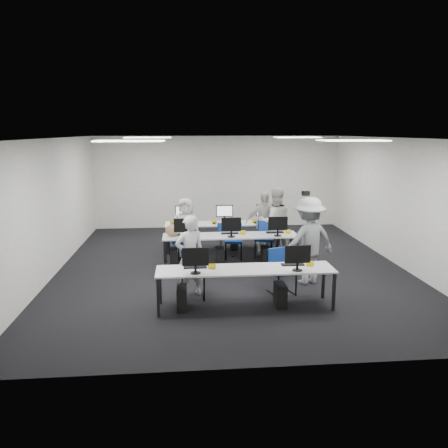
{
  "coord_description": "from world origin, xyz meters",
  "views": [
    {
      "loc": [
        -1.06,
        -9.83,
        3.15
      ],
      "look_at": [
        -0.15,
        0.21,
        1.0
      ],
      "focal_mm": 35.0,
      "sensor_mm": 36.0,
      "label": 1
    }
  ],
  "objects": [
    {
      "name": "equipment_mid",
      "position": [
        -0.19,
        0.18,
        0.36
      ],
      "size": [
        2.91,
        0.41,
        1.19
      ],
      "color": "white",
      "rests_on": "desk_mid"
    },
    {
      "name": "chair_6",
      "position": [
        -0.0,
        1.09,
        0.27
      ],
      "size": [
        0.53,
        0.56,
        0.87
      ],
      "rotation": [
        0.0,
        0.0,
        -0.26
      ],
      "color": "navy",
      "rests_on": "ground"
    },
    {
      "name": "desk_front",
      "position": [
        0.0,
        -2.4,
        0.68
      ],
      "size": [
        3.2,
        0.7,
        0.73
      ],
      "color": "silver",
      "rests_on": "ground"
    },
    {
      "name": "chair_7",
      "position": [
        1.01,
        0.93,
        0.3
      ],
      "size": [
        0.52,
        0.56,
        0.95
      ],
      "rotation": [
        0.0,
        0.0,
        -0.12
      ],
      "color": "navy",
      "rests_on": "ground"
    },
    {
      "name": "desk_back",
      "position": [
        0.0,
        1.6,
        0.68
      ],
      "size": [
        3.2,
        0.7,
        0.73
      ],
      "color": "silver",
      "rests_on": "ground"
    },
    {
      "name": "chair_4",
      "position": [
        0.94,
        0.78,
        0.29
      ],
      "size": [
        0.59,
        0.62,
        0.93
      ],
      "rotation": [
        0.0,
        0.0,
        -0.33
      ],
      "color": "navy",
      "rests_on": "ground"
    },
    {
      "name": "chair_3",
      "position": [
        0.14,
        0.76,
        0.28
      ],
      "size": [
        0.48,
        0.51,
        0.87
      ],
      "rotation": [
        0.0,
        0.0,
        -0.12
      ],
      "color": "navy",
      "rests_on": "ground"
    },
    {
      "name": "student_1",
      "position": [
        1.21,
        0.87,
        0.89
      ],
      "size": [
        0.87,
        0.69,
        1.77
      ],
      "primitive_type": "imported",
      "rotation": [
        0.0,
        0.0,
        3.16
      ],
      "color": "beige",
      "rests_on": "ground"
    },
    {
      "name": "photographer",
      "position": [
        1.49,
        -1.22,
        0.91
      ],
      "size": [
        1.33,
        0.99,
        1.83
      ],
      "primitive_type": "imported",
      "rotation": [
        0.0,
        0.0,
        3.43
      ],
      "color": "gray",
      "rests_on": "ground"
    },
    {
      "name": "room",
      "position": [
        0.0,
        0.0,
        1.5
      ],
      "size": [
        9.0,
        9.02,
        3.0
      ],
      "color": "black",
      "rests_on": "ground"
    },
    {
      "name": "equipment_back",
      "position": [
        0.19,
        1.62,
        0.36
      ],
      "size": [
        2.91,
        0.41,
        1.19
      ],
      "color": "white",
      "rests_on": "desk_back"
    },
    {
      "name": "handbag",
      "position": [
        -1.36,
        0.22,
        0.87
      ],
      "size": [
        0.35,
        0.23,
        0.28
      ],
      "primitive_type": "ellipsoid",
      "rotation": [
        0.0,
        0.0,
        0.04
      ],
      "color": "#8A6847",
      "rests_on": "desk_mid"
    },
    {
      "name": "chair_2",
      "position": [
        -1.11,
        0.81,
        0.28
      ],
      "size": [
        0.55,
        0.57,
        0.89
      ],
      "rotation": [
        0.0,
        0.0,
        0.28
      ],
      "color": "navy",
      "rests_on": "ground"
    },
    {
      "name": "student_2",
      "position": [
        -1.06,
        1.11,
        0.75
      ],
      "size": [
        0.77,
        0.54,
        1.49
      ],
      "primitive_type": "imported",
      "rotation": [
        0.0,
        0.0,
        -0.1
      ],
      "color": "beige",
      "rests_on": "ground"
    },
    {
      "name": "desk_mid",
      "position": [
        0.0,
        0.2,
        0.68
      ],
      "size": [
        3.2,
        0.7,
        0.73
      ],
      "color": "silver",
      "rests_on": "ground"
    },
    {
      "name": "student_0",
      "position": [
        -0.99,
        -1.71,
        0.8
      ],
      "size": [
        0.67,
        0.55,
        1.59
      ],
      "primitive_type": "imported",
      "rotation": [
        0.0,
        0.0,
        3.47
      ],
      "color": "beige",
      "rests_on": "ground"
    },
    {
      "name": "dslr_camera",
      "position": [
        1.44,
        -1.05,
        1.89
      ],
      "size": [
        0.19,
        0.21,
        0.1
      ],
      "primitive_type": "cube",
      "rotation": [
        0.0,
        0.0,
        3.43
      ],
      "color": "black",
      "rests_on": "photographer"
    },
    {
      "name": "ceiling_panels",
      "position": [
        0.0,
        0.0,
        2.98
      ],
      "size": [
        5.2,
        4.6,
        0.02
      ],
      "color": "white",
      "rests_on": "room"
    },
    {
      "name": "chair_0",
      "position": [
        -0.94,
        -1.81,
        0.29
      ],
      "size": [
        0.45,
        0.49,
        0.92
      ],
      "rotation": [
        0.0,
        0.0,
        -0.0
      ],
      "color": "navy",
      "rests_on": "ground"
    },
    {
      "name": "chair_5",
      "position": [
        -1.25,
        0.97,
        0.27
      ],
      "size": [
        0.52,
        0.55,
        0.85
      ],
      "rotation": [
        0.0,
        0.0,
        0.28
      ],
      "color": "navy",
      "rests_on": "ground"
    },
    {
      "name": "chair_1",
      "position": [
        0.81,
        -1.77,
        0.28
      ],
      "size": [
        0.55,
        0.58,
        0.88
      ],
      "rotation": [
        0.0,
        0.0,
        0.31
      ],
      "color": "navy",
      "rests_on": "ground"
    },
    {
      "name": "student_3",
      "position": [
        0.97,
        1.13,
        0.82
      ],
      "size": [
        0.97,
        0.42,
        1.64
      ],
      "primitive_type": "imported",
      "rotation": [
        0.0,
        0.0,
        -0.02
      ],
      "color": "beige",
      "rests_on": "ground"
    },
    {
      "name": "equipment_front",
      "position": [
        -0.19,
        -2.42,
        0.36
      ],
      "size": [
        2.51,
        0.41,
        1.19
      ],
      "color": "#0B2895",
      "rests_on": "desk_front"
    }
  ]
}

